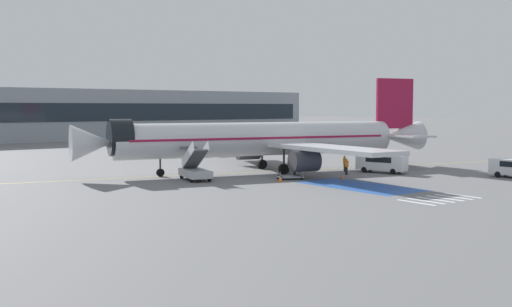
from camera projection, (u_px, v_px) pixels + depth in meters
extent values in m
plane|color=slate|center=(272.00, 171.00, 68.47)|extent=(600.00, 600.00, 0.00)
cube|color=gold|center=(260.00, 172.00, 67.91)|extent=(74.63, 18.49, 0.01)
cube|color=#2856A8|center=(359.00, 186.00, 55.69)|extent=(5.79, 11.96, 0.01)
cube|color=silver|center=(416.00, 202.00, 46.09)|extent=(0.44, 3.60, 0.01)
cube|color=silver|center=(426.00, 201.00, 46.81)|extent=(0.44, 3.60, 0.01)
cube|color=silver|center=(435.00, 200.00, 47.52)|extent=(0.44, 3.60, 0.01)
cube|color=silver|center=(444.00, 198.00, 48.24)|extent=(0.44, 3.60, 0.01)
cube|color=silver|center=(453.00, 197.00, 48.96)|extent=(0.44, 3.60, 0.01)
cube|color=silver|center=(462.00, 196.00, 49.68)|extent=(0.44, 3.60, 0.01)
cylinder|color=silver|center=(260.00, 139.00, 67.62)|extent=(32.75, 11.48, 3.78)
cone|color=silver|center=(92.00, 143.00, 60.38)|extent=(4.92, 4.58, 3.70)
cone|color=silver|center=(400.00, 136.00, 75.15)|extent=(6.37, 4.87, 3.63)
cylinder|color=black|center=(120.00, 138.00, 61.46)|extent=(3.11, 4.24, 3.81)
cube|color=maroon|center=(260.00, 137.00, 67.61)|extent=(30.22, 10.93, 0.24)
cube|color=silver|center=(328.00, 148.00, 60.46)|extent=(6.32, 18.34, 0.44)
cylinder|color=#38383D|center=(305.00, 161.00, 61.44)|extent=(3.29, 2.81, 2.19)
cube|color=silver|center=(256.00, 139.00, 77.63)|extent=(10.88, 18.37, 0.44)
cylinder|color=#38383D|center=(248.00, 151.00, 75.45)|extent=(3.29, 2.81, 2.19)
cube|color=maroon|center=(395.00, 104.00, 74.51)|extent=(5.22, 1.61, 6.20)
cube|color=silver|center=(408.00, 136.00, 71.29)|extent=(4.74, 6.68, 0.24)
cube|color=silver|center=(374.00, 133.00, 77.87)|extent=(4.74, 6.68, 0.24)
cylinder|color=#38383D|center=(160.00, 159.00, 63.27)|extent=(0.20, 0.20, 2.94)
cylinder|color=black|center=(160.00, 173.00, 63.38)|extent=(0.88, 0.47, 0.84)
cylinder|color=#38383D|center=(284.00, 157.00, 65.66)|extent=(0.24, 0.24, 2.63)
cylinder|color=black|center=(284.00, 169.00, 65.76)|extent=(1.21, 0.84, 1.10)
cylinder|color=#38383D|center=(262.00, 153.00, 71.14)|extent=(0.24, 0.24, 2.63)
cylinder|color=black|center=(262.00, 164.00, 71.24)|extent=(1.21, 0.84, 1.10)
cube|color=#ADB2BA|center=(195.00, 173.00, 60.21)|extent=(3.28, 5.19, 0.70)
cylinder|color=black|center=(182.00, 175.00, 61.41)|extent=(0.38, 0.73, 0.70)
cylinder|color=black|center=(199.00, 175.00, 62.14)|extent=(0.38, 0.73, 0.70)
cylinder|color=black|center=(191.00, 179.00, 58.33)|extent=(0.38, 0.73, 0.70)
cylinder|color=black|center=(209.00, 178.00, 59.06)|extent=(0.38, 0.73, 0.70)
cube|color=#4C4C51|center=(195.00, 159.00, 60.10)|extent=(2.38, 4.37, 2.24)
cube|color=#4C4C51|center=(188.00, 148.00, 62.11)|extent=(1.86, 1.46, 0.12)
cube|color=silver|center=(188.00, 155.00, 59.76)|extent=(1.13, 4.40, 2.94)
cube|color=silver|center=(202.00, 154.00, 60.36)|extent=(1.13, 4.40, 2.94)
cube|color=#38383D|center=(217.00, 149.00, 93.20)|extent=(9.19, 2.68, 0.60)
cube|color=silver|center=(192.00, 147.00, 90.56)|extent=(2.08, 2.41, 1.60)
cube|color=black|center=(186.00, 145.00, 89.94)|extent=(0.08, 2.00, 0.70)
cylinder|color=#B7BCC4|center=(219.00, 140.00, 93.33)|extent=(6.34, 2.37, 2.25)
cylinder|color=gold|center=(219.00, 140.00, 93.33)|extent=(0.39, 2.30, 2.29)
cylinder|color=black|center=(198.00, 153.00, 89.89)|extent=(0.97, 0.30, 0.96)
cylinder|color=black|center=(190.00, 152.00, 91.82)|extent=(0.97, 0.30, 0.96)
cylinder|color=black|center=(224.00, 152.00, 92.56)|extent=(0.97, 0.30, 0.96)
cylinder|color=black|center=(216.00, 151.00, 94.48)|extent=(0.97, 0.30, 0.96)
cylinder|color=black|center=(237.00, 151.00, 94.04)|extent=(0.97, 0.30, 0.96)
cylinder|color=black|center=(229.00, 150.00, 95.96)|extent=(0.97, 0.30, 0.96)
cylinder|color=black|center=(506.00, 173.00, 63.73)|extent=(0.27, 0.66, 0.64)
cylinder|color=black|center=(498.00, 174.00, 62.47)|extent=(0.27, 0.66, 0.64)
cube|color=silver|center=(382.00, 162.00, 66.85)|extent=(3.36, 5.83, 1.71)
cube|color=black|center=(382.00, 159.00, 66.82)|extent=(2.66, 3.46, 0.61)
cylinder|color=black|center=(364.00, 170.00, 67.25)|extent=(0.38, 0.67, 0.64)
cylinder|color=black|center=(371.00, 168.00, 68.60)|extent=(0.38, 0.67, 0.64)
cylinder|color=black|center=(393.00, 172.00, 65.24)|extent=(0.38, 0.67, 0.64)
cylinder|color=black|center=(399.00, 170.00, 66.58)|extent=(0.38, 0.67, 0.64)
cube|color=gray|center=(290.00, 177.00, 60.94)|extent=(2.98, 2.43, 0.12)
cylinder|color=black|center=(298.00, 176.00, 61.80)|extent=(0.41, 0.25, 0.40)
cylinder|color=black|center=(301.00, 178.00, 60.56)|extent=(0.41, 0.25, 0.40)
cylinder|color=black|center=(278.00, 177.00, 61.33)|extent=(0.41, 0.25, 0.40)
cylinder|color=black|center=(282.00, 178.00, 60.09)|extent=(0.41, 0.25, 0.40)
cylinder|color=gray|center=(299.00, 172.00, 61.85)|extent=(0.05, 0.05, 0.55)
cylinder|color=gray|center=(303.00, 174.00, 60.51)|extent=(0.05, 0.05, 0.55)
cylinder|color=gray|center=(277.00, 173.00, 61.31)|extent=(0.05, 0.05, 0.55)
cylinder|color=gray|center=(280.00, 175.00, 59.97)|extent=(0.05, 0.05, 0.55)
cylinder|color=#2D2D33|center=(344.00, 168.00, 68.19)|extent=(0.14, 0.14, 0.88)
cylinder|color=#2D2D33|center=(345.00, 168.00, 68.03)|extent=(0.14, 0.14, 0.88)
cube|color=orange|center=(345.00, 161.00, 68.05)|extent=(0.37, 0.47, 0.70)
cube|color=silver|center=(345.00, 161.00, 68.05)|extent=(0.38, 0.49, 0.06)
sphere|color=#9E704C|center=(345.00, 157.00, 68.01)|extent=(0.24, 0.24, 0.24)
cylinder|color=#2D2D33|center=(294.00, 172.00, 63.59)|extent=(0.14, 0.14, 0.83)
cylinder|color=#2D2D33|center=(295.00, 172.00, 63.67)|extent=(0.14, 0.14, 0.83)
cube|color=orange|center=(295.00, 165.00, 63.57)|extent=(0.44, 0.27, 0.66)
cube|color=silver|center=(295.00, 165.00, 63.57)|extent=(0.45, 0.28, 0.06)
sphere|color=beige|center=(295.00, 161.00, 63.54)|extent=(0.22, 0.22, 0.22)
cylinder|color=#2D2D33|center=(347.00, 171.00, 64.94)|extent=(0.14, 0.14, 0.86)
cylinder|color=#2D2D33|center=(346.00, 171.00, 64.86)|extent=(0.14, 0.14, 0.86)
cube|color=orange|center=(347.00, 164.00, 64.84)|extent=(0.45, 0.28, 0.68)
cube|color=silver|center=(347.00, 164.00, 64.84)|extent=(0.46, 0.29, 0.06)
sphere|color=#9E704C|center=(347.00, 160.00, 64.81)|extent=(0.23, 0.23, 0.23)
cone|color=orange|center=(363.00, 166.00, 71.88)|extent=(0.51, 0.51, 0.57)
cylinder|color=white|center=(363.00, 166.00, 71.87)|extent=(0.28, 0.28, 0.07)
cone|color=orange|center=(342.00, 176.00, 61.40)|extent=(0.43, 0.43, 0.48)
cylinder|color=white|center=(342.00, 176.00, 61.40)|extent=(0.24, 0.24, 0.06)
cone|color=orange|center=(281.00, 179.00, 58.89)|extent=(0.48, 0.48, 0.54)
cylinder|color=white|center=(281.00, 179.00, 58.89)|extent=(0.27, 0.27, 0.06)
cube|color=#89939E|center=(96.00, 115.00, 136.72)|extent=(112.25, 12.00, 11.34)
cube|color=#19232D|center=(107.00, 112.00, 131.85)|extent=(107.76, 0.10, 3.97)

